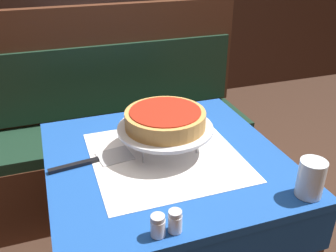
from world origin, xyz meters
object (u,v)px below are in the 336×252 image
Objects in this scene: dining_table_front at (166,181)px; condiment_caddy at (94,33)px; salt_shaker at (158,226)px; pepper_shaker at (175,221)px; deep_dish_pizza at (165,119)px; water_glass_near at (311,178)px; pizza_pan_stand at (165,129)px; dining_table_rear at (101,54)px; booth_bench at (122,145)px; pizza_server at (96,160)px.

condiment_caddy is (0.03, 1.76, 0.16)m from dining_table_front.
salt_shaker is 0.05m from pepper_shaker.
pepper_shaker is at bearing -93.39° from condiment_caddy.
water_glass_near is (0.33, -0.40, -0.07)m from deep_dish_pizza.
water_glass_near reaches higher than pizza_pan_stand.
dining_table_front is 2.89× the size of deep_dish_pizza.
pizza_pan_stand reaches higher than dining_table_rear.
booth_bench is at bearing 85.20° from pepper_shaker.
pizza_pan_stand is at bearing 129.48° from water_glass_near.
condiment_caddy reaches higher than water_glass_near.
pepper_shaker reaches higher than dining_table_rear.
deep_dish_pizza is at bearing 72.60° from dining_table_front.
salt_shaker is at bearing 180.00° from pepper_shaker.
water_glass_near is (0.34, -0.35, 0.17)m from dining_table_front.
water_glass_near is (0.34, -1.16, 0.46)m from booth_bench.
deep_dish_pizza is 0.28m from pizza_server.
water_glass_near is at bearing -50.52° from deep_dish_pizza.
condiment_caddy reaches higher than deep_dish_pizza.
deep_dish_pizza is 0.96× the size of pizza_server.
deep_dish_pizza is (-0.05, -1.68, 0.24)m from dining_table_rear.
pizza_server is at bearing 145.43° from water_glass_near.
deep_dish_pizza is 0.45m from salt_shaker.
condiment_caddy reaches higher than dining_table_front.
salt_shaker is (-0.15, -0.37, 0.14)m from dining_table_front.
deep_dish_pizza reaches higher than pizza_pan_stand.
pepper_shaker reaches higher than pizza_server.
pizza_server reaches higher than dining_table_front.
condiment_caddy reaches higher than dining_table_rear.
pizza_pan_stand reaches higher than pepper_shaker.
deep_dish_pizza is 2.41× the size of water_glass_near.
dining_table_rear is at bearing 88.38° from pizza_pan_stand.
pizza_pan_stand is at bearing 68.66° from salt_shaker.
dining_table_rear is 2.48× the size of pizza_server.
booth_bench reaches higher than condiment_caddy.
dining_table_front is at bearing -11.27° from pizza_server.
booth_bench is at bearing 91.01° from deep_dish_pizza.
pepper_shaker is at bearing 0.00° from salt_shaker.
condiment_caddy reaches higher than salt_shaker.
dining_table_front is 0.27m from pizza_server.
condiment_caddy is (-0.31, 2.12, -0.02)m from water_glass_near.
pizza_server is 1.74× the size of condiment_caddy.
booth_bench is (-0.06, -0.91, -0.29)m from dining_table_rear.
pizza_pan_stand is at bearing -91.62° from dining_table_rear.
deep_dish_pizza is 0.44m from pepper_shaker.
dining_table_rear is 1.69m from pizza_pan_stand.
salt_shaker is 2.14m from condiment_caddy.
dining_table_rear is at bearing 97.69° from water_glass_near.
salt_shaker is (0.10, -0.42, 0.03)m from pizza_server.
pepper_shaker is at bearing -94.80° from booth_bench.
salt_shaker is at bearing -97.13° from booth_bench.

